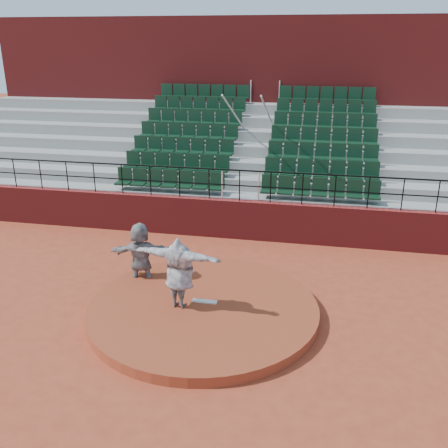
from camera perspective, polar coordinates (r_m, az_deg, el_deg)
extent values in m
plane|color=#A33E24|center=(12.21, -2.37, -10.23)|extent=(90.00, 90.00, 0.00)
cylinder|color=#973C21|center=(12.14, -2.38, -9.73)|extent=(5.50, 5.50, 0.25)
cube|color=white|center=(12.20, -2.22, -8.81)|extent=(0.60, 0.15, 0.03)
cube|color=maroon|center=(16.37, 1.74, 0.54)|extent=(24.00, 0.30, 1.30)
cylinder|color=black|center=(15.89, 1.80, 6.14)|extent=(24.00, 0.05, 0.05)
cylinder|color=black|center=(16.02, 1.78, 4.41)|extent=(24.00, 0.04, 0.04)
cylinder|color=black|center=(19.02, -22.82, 5.39)|extent=(0.04, 0.04, 1.00)
cylinder|color=black|center=(18.48, -20.23, 5.33)|extent=(0.04, 0.04, 1.00)
cylinder|color=black|center=(17.98, -17.49, 5.26)|extent=(0.04, 0.04, 1.00)
cylinder|color=black|center=(17.53, -14.61, 5.17)|extent=(0.04, 0.04, 1.00)
cylinder|color=black|center=(17.12, -11.58, 5.06)|extent=(0.04, 0.04, 1.00)
cylinder|color=black|center=(16.76, -8.41, 4.93)|extent=(0.04, 0.04, 1.00)
cylinder|color=black|center=(16.46, -5.12, 4.78)|extent=(0.04, 0.04, 1.00)
cylinder|color=black|center=(16.21, -1.71, 4.60)|extent=(0.04, 0.04, 1.00)
cylinder|color=black|center=(16.02, 1.78, 4.41)|extent=(0.04, 0.04, 1.00)
cylinder|color=black|center=(15.89, 5.35, 4.19)|extent=(0.04, 0.04, 1.00)
cylinder|color=black|center=(15.82, 8.96, 3.96)|extent=(0.04, 0.04, 1.00)
cylinder|color=black|center=(15.82, 12.58, 3.71)|extent=(0.04, 0.04, 1.00)
cylinder|color=black|center=(15.87, 16.19, 3.44)|extent=(0.04, 0.04, 1.00)
cylinder|color=black|center=(16.00, 19.75, 3.17)|extent=(0.04, 0.04, 1.00)
cylinder|color=black|center=(16.18, 23.25, 2.88)|extent=(0.04, 0.04, 1.00)
cube|color=gray|center=(16.91, 2.07, 1.19)|extent=(24.00, 0.85, 1.30)
cube|color=black|center=(17.18, -6.24, 4.93)|extent=(3.85, 0.48, 0.72)
cube|color=black|center=(16.41, 10.87, 3.93)|extent=(3.85, 0.48, 0.72)
cube|color=gray|center=(17.64, 2.54, 2.70)|extent=(24.00, 0.85, 1.70)
cube|color=black|center=(17.87, -5.47, 6.88)|extent=(3.85, 0.48, 0.72)
cube|color=black|center=(17.13, 11.02, 6.00)|extent=(3.85, 0.48, 0.72)
cube|color=gray|center=(18.39, 2.97, 4.08)|extent=(24.00, 0.85, 2.10)
cube|color=black|center=(18.58, -4.76, 8.69)|extent=(3.85, 0.48, 0.72)
cube|color=black|center=(17.86, 11.16, 7.91)|extent=(3.85, 0.48, 0.72)
cube|color=gray|center=(19.14, 3.36, 5.36)|extent=(24.00, 0.85, 2.50)
cube|color=black|center=(19.30, -4.09, 10.37)|extent=(3.85, 0.48, 0.72)
cube|color=black|center=(18.62, 11.29, 9.66)|extent=(3.85, 0.48, 0.72)
cube|color=gray|center=(19.91, 3.73, 6.53)|extent=(24.00, 0.85, 2.90)
cube|color=black|center=(20.05, -3.46, 11.92)|extent=(3.85, 0.48, 0.72)
cube|color=black|center=(19.39, 11.42, 11.27)|extent=(3.85, 0.48, 0.72)
cube|color=gray|center=(20.68, 4.07, 7.62)|extent=(24.00, 0.85, 3.30)
cube|color=black|center=(20.81, -2.88, 13.35)|extent=(3.85, 0.48, 0.72)
cube|color=black|center=(20.18, 11.53, 12.76)|extent=(3.85, 0.48, 0.72)
cube|color=gray|center=(21.46, 4.39, 8.64)|extent=(24.00, 0.85, 3.70)
cube|color=black|center=(21.59, -2.32, 14.68)|extent=(3.85, 0.48, 0.72)
cube|color=black|center=(20.98, 11.63, 14.13)|extent=(3.85, 0.48, 0.72)
cylinder|color=silver|center=(18.79, 1.65, 11.80)|extent=(0.06, 5.97, 2.46)
cylinder|color=silver|center=(18.62, 5.37, 11.64)|extent=(0.06, 5.97, 2.46)
cube|color=maroon|center=(23.08, 5.14, 13.72)|extent=(24.00, 3.00, 7.10)
imported|color=black|center=(11.68, -5.16, -5.55)|extent=(2.20, 0.88, 1.74)
imported|color=black|center=(13.35, -9.50, -3.45)|extent=(1.71, 0.89, 1.76)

